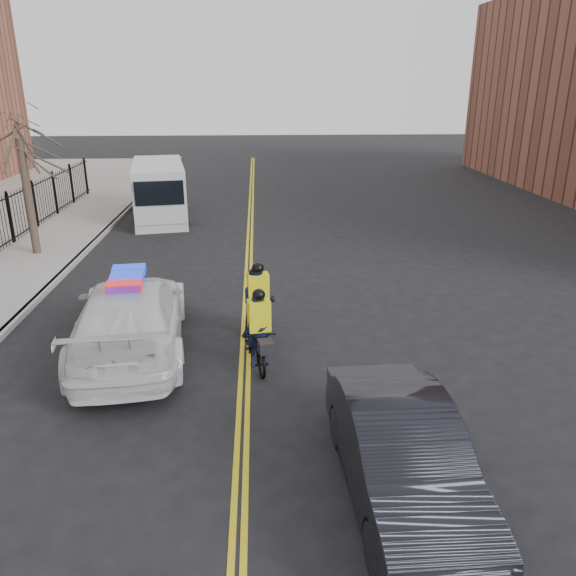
# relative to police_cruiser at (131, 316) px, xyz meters

# --- Properties ---
(ground) EXTENTS (120.00, 120.00, 0.00)m
(ground) POSITION_rel_police_cruiser_xyz_m (2.60, -2.17, -0.86)
(ground) COLOR black
(ground) RESTS_ON ground
(center_line_left) EXTENTS (0.10, 60.00, 0.01)m
(center_line_left) POSITION_rel_police_cruiser_xyz_m (2.52, 5.83, -0.86)
(center_line_left) COLOR gold
(center_line_left) RESTS_ON ground
(center_line_right) EXTENTS (0.10, 60.00, 0.01)m
(center_line_right) POSITION_rel_police_cruiser_xyz_m (2.68, 5.83, -0.86)
(center_line_right) COLOR gold
(center_line_right) RESTS_ON ground
(sidewalk) EXTENTS (3.00, 60.00, 0.15)m
(sidewalk) POSITION_rel_police_cruiser_xyz_m (-4.90, 5.83, -0.79)
(sidewalk) COLOR gray
(sidewalk) RESTS_ON ground
(curb) EXTENTS (0.20, 60.00, 0.15)m
(curb) POSITION_rel_police_cruiser_xyz_m (-3.40, 5.83, -0.79)
(curb) COLOR gray
(curb) RESTS_ON ground
(street_tree) EXTENTS (3.20, 3.20, 4.80)m
(street_tree) POSITION_rel_police_cruiser_xyz_m (-5.00, 7.83, 2.67)
(street_tree) COLOR #372B20
(street_tree) RESTS_ON sidewalk
(police_cruiser) EXTENTS (3.06, 6.14, 1.87)m
(police_cruiser) POSITION_rel_police_cruiser_xyz_m (0.00, 0.00, 0.00)
(police_cruiser) COLOR silver
(police_cruiser) RESTS_ON ground
(dark_sedan) EXTENTS (1.76, 4.58, 1.49)m
(dark_sedan) POSITION_rel_police_cruiser_xyz_m (5.00, -5.21, -0.12)
(dark_sedan) COLOR black
(dark_sedan) RESTS_ON ground
(cargo_van) EXTENTS (3.13, 6.25, 2.50)m
(cargo_van) POSITION_rel_police_cruiser_xyz_m (-1.50, 13.66, 0.36)
(cargo_van) COLOR silver
(cargo_van) RESTS_ON ground
(cyclist_near) EXTENTS (0.98, 1.91, 1.79)m
(cyclist_near) POSITION_rel_police_cruiser_xyz_m (2.94, -0.87, -0.24)
(cyclist_near) COLOR black
(cyclist_near) RESTS_ON ground
(cyclist_far) EXTENTS (0.94, 1.95, 1.91)m
(cyclist_far) POSITION_rel_police_cruiser_xyz_m (2.92, 0.61, -0.11)
(cyclist_far) COLOR black
(cyclist_far) RESTS_ON ground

